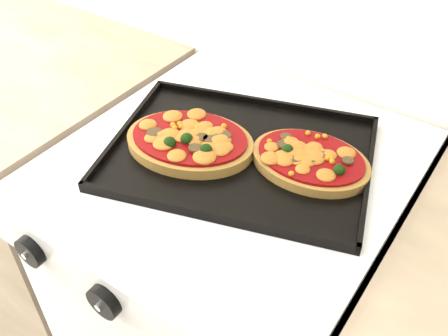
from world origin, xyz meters
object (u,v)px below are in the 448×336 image
Objects in this scene: baking_tray at (240,152)px; pizza_right at (311,159)px; pizza_left at (190,140)px; stove at (234,303)px.

pizza_right reaches higher than baking_tray.
pizza_left is 1.12× the size of pizza_right.
baking_tray is (0.01, 0.00, 0.47)m from stove.
pizza_right is (0.12, 0.04, 0.01)m from baking_tray.
pizza_left reaches higher than pizza_right.
baking_tray is 0.09m from pizza_left.
stove is at bearing 25.39° from pizza_left.
pizza_right is at bearing 0.83° from baking_tray.
pizza_left is at bearing -154.61° from stove.
baking_tray is 0.12m from pizza_right.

